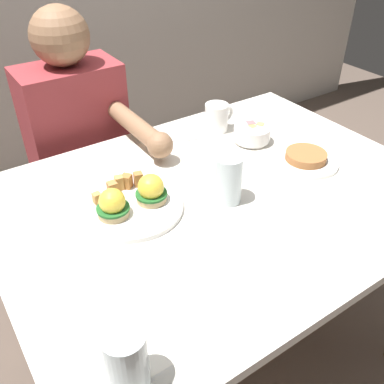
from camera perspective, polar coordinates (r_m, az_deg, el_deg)
The scene contains 10 objects.
ground_plane at distance 1.72m, azimuth 2.82°, elevation -20.46°, with size 6.00×6.00×0.00m, color brown.
dining_table at distance 1.25m, azimuth 3.65°, elevation -4.02°, with size 1.20×0.90×0.74m.
eggs_benedict_plate at distance 1.11m, azimuth -8.06°, elevation -1.26°, with size 0.27×0.27×0.09m.
fruit_bowl at distance 1.43m, azimuth 8.00°, elevation 7.74°, with size 0.12×0.12×0.06m.
coffee_mug at distance 1.48m, azimuth 3.36°, elevation 10.04°, with size 0.11×0.08×0.09m.
fork at distance 1.43m, azimuth -1.87°, elevation 6.95°, with size 0.15×0.07×0.00m.
water_glass_far at distance 1.12m, azimuth 4.84°, elevation 1.38°, with size 0.07×0.07×0.13m.
water_glass_extra at distance 0.76m, azimuth -8.73°, elevation -21.56°, with size 0.07×0.07×0.13m.
side_plate at distance 1.35m, azimuth 14.92°, elevation 4.30°, with size 0.20×0.20×0.04m.
diner_person at distance 1.62m, azimuth -14.37°, elevation 5.68°, with size 0.34×0.54×1.14m.
Camera 1 is at (-0.60, -0.75, 1.43)m, focal length 39.92 mm.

